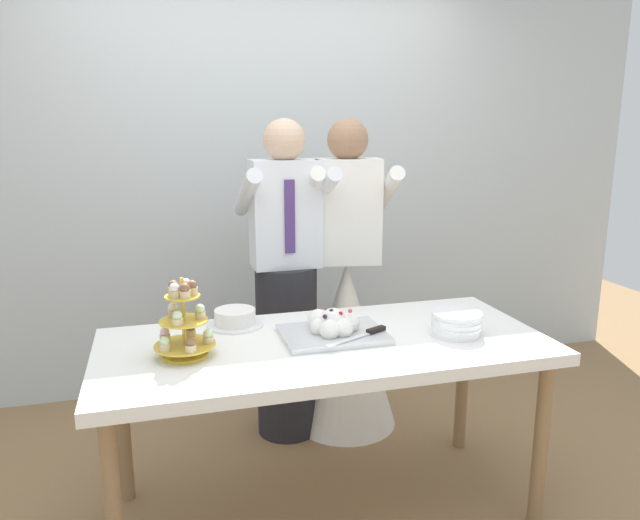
{
  "coord_description": "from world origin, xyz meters",
  "views": [
    {
      "loc": [
        -0.63,
        -2.17,
        1.62
      ],
      "look_at": [
        0.02,
        0.15,
        1.07
      ],
      "focal_mm": 33.19,
      "sensor_mm": 36.0,
      "label": 1
    }
  ],
  "objects_px": {
    "plate_stack": "(456,323)",
    "round_cake": "(235,318)",
    "dessert_table": "(325,358)",
    "person_groom": "(287,298)",
    "main_cake_tray": "(333,328)",
    "person_bride": "(346,323)",
    "cupcake_stand": "(184,325)"
  },
  "relations": [
    {
      "from": "round_cake",
      "to": "plate_stack",
      "type": "bearing_deg",
      "value": -22.26
    },
    {
      "from": "round_cake",
      "to": "person_groom",
      "type": "bearing_deg",
      "value": 53.56
    },
    {
      "from": "dessert_table",
      "to": "round_cake",
      "type": "relative_size",
      "value": 7.5
    },
    {
      "from": "person_groom",
      "to": "person_bride",
      "type": "height_order",
      "value": "same"
    },
    {
      "from": "cupcake_stand",
      "to": "person_groom",
      "type": "distance_m",
      "value": 0.94
    },
    {
      "from": "dessert_table",
      "to": "person_groom",
      "type": "xyz_separation_m",
      "value": [
        0.0,
        0.72,
        0.05
      ]
    },
    {
      "from": "cupcake_stand",
      "to": "round_cake",
      "type": "relative_size",
      "value": 1.27
    },
    {
      "from": "cupcake_stand",
      "to": "main_cake_tray",
      "type": "bearing_deg",
      "value": 4.82
    },
    {
      "from": "person_bride",
      "to": "main_cake_tray",
      "type": "bearing_deg",
      "value": -112.31
    },
    {
      "from": "main_cake_tray",
      "to": "person_bride",
      "type": "height_order",
      "value": "person_bride"
    },
    {
      "from": "dessert_table",
      "to": "main_cake_tray",
      "type": "distance_m",
      "value": 0.13
    },
    {
      "from": "plate_stack",
      "to": "person_groom",
      "type": "height_order",
      "value": "person_groom"
    },
    {
      "from": "plate_stack",
      "to": "person_groom",
      "type": "relative_size",
      "value": 0.13
    },
    {
      "from": "person_bride",
      "to": "cupcake_stand",
      "type": "bearing_deg",
      "value": -139.84
    },
    {
      "from": "main_cake_tray",
      "to": "plate_stack",
      "type": "relative_size",
      "value": 1.97
    },
    {
      "from": "cupcake_stand",
      "to": "plate_stack",
      "type": "relative_size",
      "value": 1.42
    },
    {
      "from": "dessert_table",
      "to": "cupcake_stand",
      "type": "distance_m",
      "value": 0.59
    },
    {
      "from": "person_groom",
      "to": "main_cake_tray",
      "type": "bearing_deg",
      "value": -86.39
    },
    {
      "from": "main_cake_tray",
      "to": "round_cake",
      "type": "xyz_separation_m",
      "value": [
        -0.37,
        0.25,
        -0.01
      ]
    },
    {
      "from": "dessert_table",
      "to": "cupcake_stand",
      "type": "xyz_separation_m",
      "value": [
        -0.55,
        -0.02,
        0.2
      ]
    },
    {
      "from": "cupcake_stand",
      "to": "main_cake_tray",
      "type": "height_order",
      "value": "cupcake_stand"
    },
    {
      "from": "plate_stack",
      "to": "main_cake_tray",
      "type": "bearing_deg",
      "value": 167.91
    },
    {
      "from": "dessert_table",
      "to": "person_bride",
      "type": "height_order",
      "value": "person_bride"
    },
    {
      "from": "dessert_table",
      "to": "person_groom",
      "type": "relative_size",
      "value": 1.08
    },
    {
      "from": "plate_stack",
      "to": "round_cake",
      "type": "height_order",
      "value": "plate_stack"
    },
    {
      "from": "plate_stack",
      "to": "round_cake",
      "type": "xyz_separation_m",
      "value": [
        -0.87,
        0.36,
        -0.02
      ]
    },
    {
      "from": "person_groom",
      "to": "person_bride",
      "type": "relative_size",
      "value": 1.0
    },
    {
      "from": "dessert_table",
      "to": "plate_stack",
      "type": "relative_size",
      "value": 8.4
    },
    {
      "from": "cupcake_stand",
      "to": "plate_stack",
      "type": "height_order",
      "value": "cupcake_stand"
    },
    {
      "from": "dessert_table",
      "to": "round_cake",
      "type": "height_order",
      "value": "round_cake"
    },
    {
      "from": "round_cake",
      "to": "person_groom",
      "type": "relative_size",
      "value": 0.14
    },
    {
      "from": "person_bride",
      "to": "person_groom",
      "type": "bearing_deg",
      "value": -179.29
    }
  ]
}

